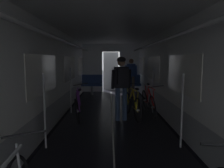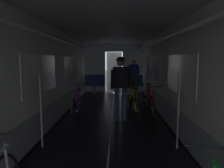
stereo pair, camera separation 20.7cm
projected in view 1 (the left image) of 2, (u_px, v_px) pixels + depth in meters
The scene contains 8 objects.
train_car_shell at pixel (112, 58), 5.22m from camera, with size 3.14×12.34×2.57m.
bench_seat_far_left at pixel (92, 83), 9.79m from camera, with size 0.98×0.51×0.95m.
bench_seat_far_right at pixel (130, 83), 9.81m from camera, with size 0.98×0.51×0.95m.
bicycle_purple at pixel (78, 105), 5.82m from camera, with size 0.44×1.69×0.96m.
bicycle_red at pixel (149, 102), 6.30m from camera, with size 0.44×1.69×0.95m.
person_cyclist_aisle at pixel (121, 81), 5.56m from camera, with size 0.55×0.43×1.73m.
bicycle_yellow_in_aisle at pixel (132, 104), 5.91m from camera, with size 0.50×1.67×0.94m.
person_standing_near_bench at pixel (131, 75), 9.39m from camera, with size 0.53×0.23×1.69m.
Camera 1 is at (-0.07, -1.66, 1.65)m, focal length 33.43 mm.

